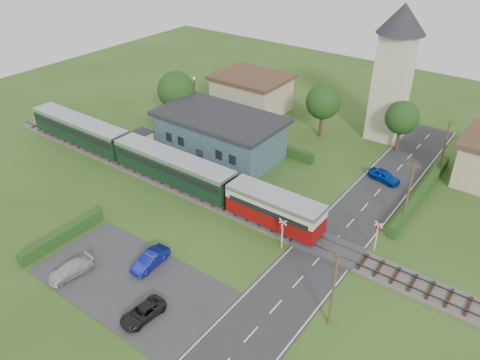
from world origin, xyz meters
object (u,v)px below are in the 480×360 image
Objects in this scene: church_tower at (395,64)px; car_park_blue at (150,260)px; equipment_hut at (142,141)px; station_building at (220,134)px; crossing_signal_near at (282,229)px; car_park_dark at (143,313)px; house_west at (251,93)px; pedestrian_near at (224,179)px; car_on_road at (384,176)px; crossing_signal_far at (377,232)px; car_park_silver at (70,270)px; train at (153,159)px; pedestrian_far at (144,147)px.

church_tower reaches higher than car_park_blue.
equipment_hut reaches higher than car_park_blue.
station_building reaches higher than crossing_signal_near.
station_building is at bearing 120.54° from car_park_dark.
pedestrian_near is at bearing -62.23° from house_west.
car_on_road is 2.04× the size of pedestrian_near.
car_park_dark is at bearing -43.72° from equipment_hut.
crossing_signal_near is (21.40, -25.41, -0.65)m from house_west.
crossing_signal_near is 12.22m from car_park_blue.
crossing_signal_far is at bearing 33.69° from crossing_signal_near.
pedestrian_near reaches higher than car_park_silver.
train is at bearing -84.45° from house_west.
crossing_signal_far is 17.80m from pedestrian_near.
station_building reaches higher than pedestrian_far.
station_building is 23.89m from church_tower.
crossing_signal_far is 20.67m from car_park_blue.
train is 19.31m from crossing_signal_near.
church_tower reaches higher than crossing_signal_near.
equipment_hut is at bearing 167.06° from crossing_signal_near.
church_tower is 5.37× the size of crossing_signal_near.
station_building is 3.96× the size of car_park_silver.
car_park_silver is (-11.36, -42.50, -9.56)m from church_tower.
crossing_signal_near and crossing_signal_far have the same top height.
crossing_signal_near is 0.86× the size of car_on_road.
pedestrian_far is at bearing 128.98° from car_park_silver.
house_west is at bearing 84.86° from car_on_road.
train is 13.18× the size of crossing_signal_far.
car_park_blue is at bearing 77.42° from pedestrian_near.
house_west is at bearing 95.55° from train.
car_park_dark is at bearing -64.05° from station_building.
car_park_blue is at bearing 134.41° from car_park_dark.
crossing_signal_near is 11.67m from pedestrian_near.
crossing_signal_near is 1.00× the size of crossing_signal_far.
house_west is at bearing 13.91° from pedestrian_far.
station_building is at bearing -131.41° from church_tower.
house_west is 2.84× the size of car_park_dark.
pedestrian_near is at bearing -48.34° from station_building.
equipment_hut is 33.48m from church_tower.
car_park_blue is (13.36, -34.50, -2.06)m from house_west.
crossing_signal_near reaches higher than car_on_road.
pedestrian_near reaches higher than car_park_dark.
crossing_signal_near is 2.23× the size of pedestrian_far.
car_park_silver is at bearing -59.42° from equipment_hut.
equipment_hut reaches higher than pedestrian_far.
house_west is 40.49m from car_park_silver.
train is at bearing -124.34° from church_tower.
train is at bearing 120.34° from car_park_silver.
car_on_road is (-4.04, 12.45, -1.44)m from crossing_signal_far.
house_west is at bearing 118.35° from car_park_dark.
car_on_road reaches higher than car_park_dark.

